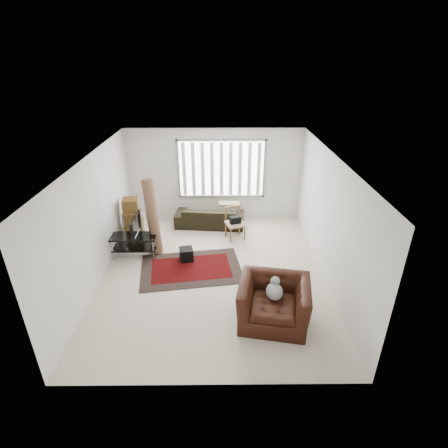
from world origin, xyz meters
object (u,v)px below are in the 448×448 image
Objects in this scene: sofa at (210,214)px; armchair at (274,300)px; moving_boxes at (133,221)px; side_chair at (235,222)px; tv_stand at (134,241)px.

sofa is 1.34× the size of armchair.
moving_boxes is 1.34× the size of side_chair.
moving_boxes is at bearing 103.35° from tv_stand.
tv_stand is 1.26× the size of side_chair.
tv_stand is 0.94× the size of moving_boxes.
tv_stand is 2.66m from side_chair.
tv_stand is 0.87m from moving_boxes.
moving_boxes is at bearing 146.38° from armchair.
side_chair is at bearing 111.01° from armchair.
moving_boxes is 2.17m from sofa.
tv_stand is 0.75× the size of armchair.
moving_boxes is at bearing 162.67° from side_chair.
armchair is at bearing -37.48° from tv_stand.
armchair is (1.29, -4.02, 0.10)m from sofa.
armchair reaches higher than side_chair.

